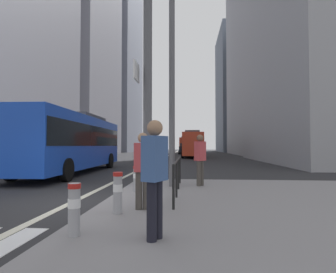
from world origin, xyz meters
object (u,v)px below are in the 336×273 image
object	(u,v)px
car_receding_far	(190,149)
pedestrian_walking	(155,172)
car_receding_near	(185,149)
city_bus_red_receding	(191,143)
city_bus_blue_oncoming	(72,140)
city_bus_red_distant	(186,144)
traffic_signal_gantry	(76,47)
pedestrian_far	(200,157)
bollard_right	(118,190)
bollard_left	(74,206)
street_lamp_post	(172,37)
pedestrian_waiting	(143,167)
car_oncoming_mid	(148,148)
bollard_back	(136,177)

from	to	relation	value
car_receding_far	pedestrian_walking	bearing A→B (deg)	-90.91
car_receding_near	city_bus_red_receding	bearing A→B (deg)	-84.66
city_bus_blue_oncoming	city_bus_red_distant	world-z (taller)	same
traffic_signal_gantry	pedestrian_walking	size ratio (longest dim) A/B	3.40
car_receding_far	pedestrian_far	world-z (taller)	car_receding_far
city_bus_red_distant	car_receding_far	distance (m)	10.22
city_bus_red_distant	bollard_right	xyz separation A→B (m)	(-0.85, -52.48, -1.22)
city_bus_red_distant	bollard_left	bearing A→B (deg)	-91.23
bollard_left	city_bus_red_distant	bearing A→B (deg)	88.77
street_lamp_post	pedestrian_waiting	bearing A→B (deg)	-97.17
city_bus_red_receding	car_receding_near	xyz separation A→B (m)	(-1.09, 11.71, -0.85)
car_receding_near	street_lamp_post	xyz separation A→B (m)	(0.21, -39.09, 4.29)
city_bus_red_receding	city_bus_red_distant	world-z (taller)	same
car_oncoming_mid	pedestrian_walking	bearing A→B (deg)	-81.33
car_receding_near	pedestrian_walking	bearing A→B (deg)	-89.63
city_bus_blue_oncoming	traffic_signal_gantry	bearing A→B (deg)	-65.87
city_bus_red_distant	bollard_right	world-z (taller)	city_bus_red_distant
car_receding_far	traffic_signal_gantry	bearing A→B (deg)	-94.30
city_bus_red_distant	car_receding_far	world-z (taller)	city_bus_red_distant
city_bus_red_distant	car_receding_near	world-z (taller)	city_bus_red_distant
city_bus_blue_oncoming	car_oncoming_mid	distance (m)	37.42
city_bus_red_receding	bollard_right	xyz separation A→B (m)	(-1.76, -31.17, -1.22)
pedestrian_far	pedestrian_walking	bearing A→B (deg)	-99.18
car_receding_near	traffic_signal_gantry	world-z (taller)	traffic_signal_gantry
traffic_signal_gantry	car_receding_far	bearing A→B (deg)	85.70
city_bus_blue_oncoming	city_bus_red_receding	distance (m)	22.88
car_receding_near	city_bus_blue_oncoming	bearing A→B (deg)	-99.68
traffic_signal_gantry	street_lamp_post	distance (m)	3.64
city_bus_blue_oncoming	pedestrian_waiting	world-z (taller)	city_bus_blue_oncoming
car_receding_near	bollard_right	world-z (taller)	car_receding_near
street_lamp_post	city_bus_blue_oncoming	bearing A→B (deg)	136.97
car_receding_near	street_lamp_post	distance (m)	39.32
traffic_signal_gantry	car_oncoming_mid	bearing A→B (deg)	96.23
bollard_right	bollard_back	world-z (taller)	bollard_right
car_receding_far	city_bus_blue_oncoming	bearing A→B (deg)	-101.48
car_receding_near	bollard_right	size ratio (longest dim) A/B	5.38
bollard_back	pedestrian_walking	size ratio (longest dim) A/B	0.43
city_bus_red_distant	pedestrian_walking	size ratio (longest dim) A/B	6.37
car_receding_far	car_receding_near	bearing A→B (deg)	150.47
city_bus_red_receding	car_receding_far	bearing A→B (deg)	90.59
car_receding_near	bollard_left	distance (m)	44.29
city_bus_blue_oncoming	car_receding_near	xyz separation A→B (m)	(5.73, 33.55, -0.85)
city_bus_blue_oncoming	pedestrian_far	distance (m)	8.74
car_receding_far	traffic_signal_gantry	world-z (taller)	traffic_signal_gantry
car_oncoming_mid	traffic_signal_gantry	world-z (taller)	traffic_signal_gantry
car_receding_far	pedestrian_walking	distance (m)	43.81
pedestrian_waiting	pedestrian_far	bearing A→B (deg)	68.92
traffic_signal_gantry	street_lamp_post	bearing A→B (deg)	47.72
city_bus_red_receding	pedestrian_walking	world-z (taller)	city_bus_red_receding
car_receding_far	pedestrian_far	xyz separation A→B (m)	(0.19, -38.32, 0.14)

